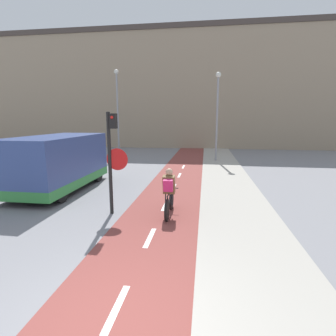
{
  "coord_description": "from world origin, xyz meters",
  "views": [
    {
      "loc": [
        1.31,
        -2.98,
        2.93
      ],
      "look_at": [
        0.0,
        6.21,
        1.2
      ],
      "focal_mm": 28.0,
      "sensor_mm": 36.0,
      "label": 1
    }
  ],
  "objects": [
    {
      "name": "bike_lane",
      "position": [
        0.0,
        0.01,
        0.01
      ],
      "size": [
        2.37,
        60.0,
        0.02
      ],
      "color": "brown",
      "rests_on": "ground_plane"
    },
    {
      "name": "van",
      "position": [
        -4.7,
        7.0,
        1.12
      ],
      "size": [
        2.19,
        5.05,
        2.26
      ],
      "color": "#334784",
      "rests_on": "ground_plane"
    },
    {
      "name": "cyclist_near",
      "position": [
        0.25,
        4.66,
        0.71
      ],
      "size": [
        0.46,
        1.66,
        1.48
      ],
      "color": "black",
      "rests_on": "ground_plane"
    },
    {
      "name": "street_lamp_sidewalk",
      "position": [
        2.07,
        15.81,
        3.77
      ],
      "size": [
        0.36,
        0.36,
        6.07
      ],
      "color": "gray",
      "rests_on": "ground_plane"
    },
    {
      "name": "ground_plane",
      "position": [
        0.0,
        0.0,
        0.0
      ],
      "size": [
        120.0,
        120.0,
        0.0
      ],
      "primitive_type": "plane",
      "color": "gray"
    },
    {
      "name": "traffic_light_pole",
      "position": [
        -1.48,
        4.59,
        1.95
      ],
      "size": [
        0.67,
        0.25,
        3.15
      ],
      "color": "black",
      "rests_on": "ground_plane"
    },
    {
      "name": "street_lamp_far",
      "position": [
        -5.58,
        17.29,
        4.1
      ],
      "size": [
        0.36,
        0.36,
        6.69
      ],
      "color": "gray",
      "rests_on": "ground_plane"
    },
    {
      "name": "building_row_background",
      "position": [
        0.0,
        26.28,
        6.01
      ],
      "size": [
        60.0,
        5.2,
        12.0
      ],
      "color": "gray",
      "rests_on": "ground_plane"
    }
  ]
}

